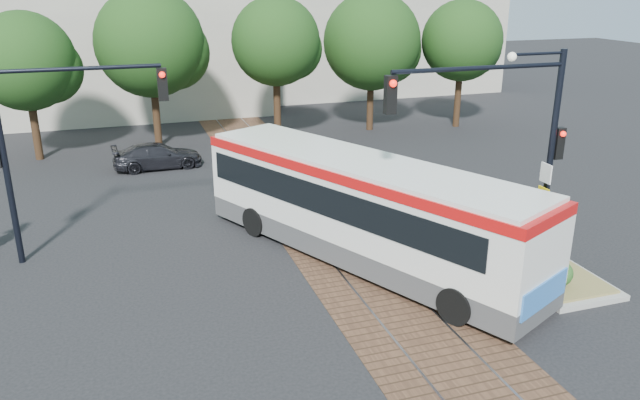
% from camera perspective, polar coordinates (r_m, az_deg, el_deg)
% --- Properties ---
extents(ground, '(120.00, 120.00, 0.00)m').
position_cam_1_polar(ground, '(17.98, 4.47, -6.78)').
color(ground, black).
rests_on(ground, ground).
extents(trackbed, '(3.60, 40.00, 0.02)m').
position_cam_1_polar(trackbed, '(21.40, 0.37, -2.26)').
color(trackbed, brown).
rests_on(trackbed, ground).
extents(tree_row, '(26.40, 5.60, 7.67)m').
position_cam_1_polar(tree_row, '(32.29, -4.77, 13.98)').
color(tree_row, '#382314').
rests_on(tree_row, ground).
extents(warehouses, '(40.00, 13.00, 8.00)m').
position_cam_1_polar(warehouses, '(44.15, -10.92, 13.84)').
color(warehouses, '#ADA899').
rests_on(warehouses, ground).
extents(city_bus, '(7.26, 11.42, 3.09)m').
position_cam_1_polar(city_bus, '(18.30, 3.74, -0.42)').
color(city_bus, '#414144').
rests_on(city_bus, ground).
extents(traffic_island, '(2.20, 5.20, 1.13)m').
position_cam_1_polar(traffic_island, '(19.42, 18.84, -4.70)').
color(traffic_island, gray).
rests_on(traffic_island, ground).
extents(signal_pole_main, '(5.49, 0.46, 6.00)m').
position_cam_1_polar(signal_pole_main, '(17.75, 17.52, 6.28)').
color(signal_pole_main, black).
rests_on(signal_pole_main, ground).
extents(signal_pole_left, '(4.99, 0.34, 6.00)m').
position_cam_1_polar(signal_pole_left, '(19.36, -23.90, 5.67)').
color(signal_pole_left, black).
rests_on(signal_pole_left, ground).
extents(parked_car, '(3.91, 1.74, 1.12)m').
position_cam_1_polar(parked_car, '(28.61, -14.63, 3.93)').
color(parked_car, black).
rests_on(parked_car, ground).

